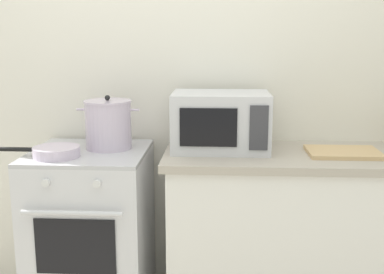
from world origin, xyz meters
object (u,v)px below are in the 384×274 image
stove (92,234)px  microwave (221,121)px  stock_pot (108,124)px  frying_pan (55,152)px  cutting_board (343,152)px

stove → microwave: microwave is taller
stock_pot → frying_pan: stock_pot is taller
stove → cutting_board: (1.31, 0.00, 0.47)m
stove → stock_pot: size_ratio=2.77×
stove → stock_pot: (0.09, 0.07, 0.59)m
stock_pot → cutting_board: 1.22m
stock_pot → cutting_board: stock_pot is taller
stock_pot → cutting_board: bearing=-3.2°
stove → microwave: (0.69, 0.08, 0.61)m
stock_pot → cutting_board: (1.21, -0.07, -0.12)m
frying_pan → cutting_board: frying_pan is taller
stove → stock_pot: 0.60m
microwave → cutting_board: 0.64m
cutting_board → frying_pan: bearing=-174.7°
stock_pot → stove: bearing=-143.6°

